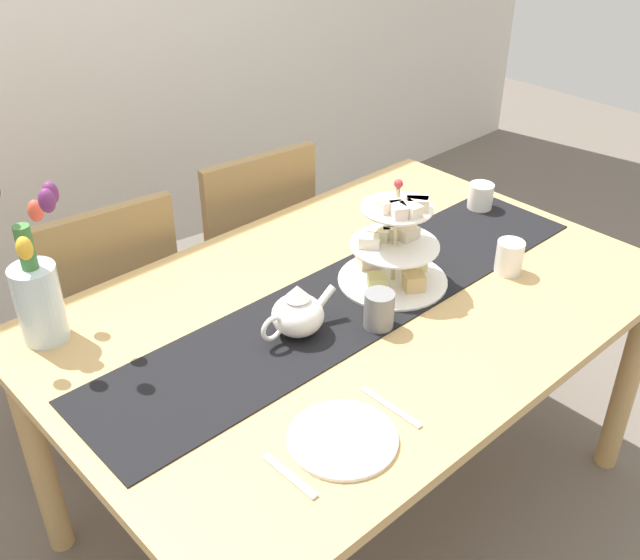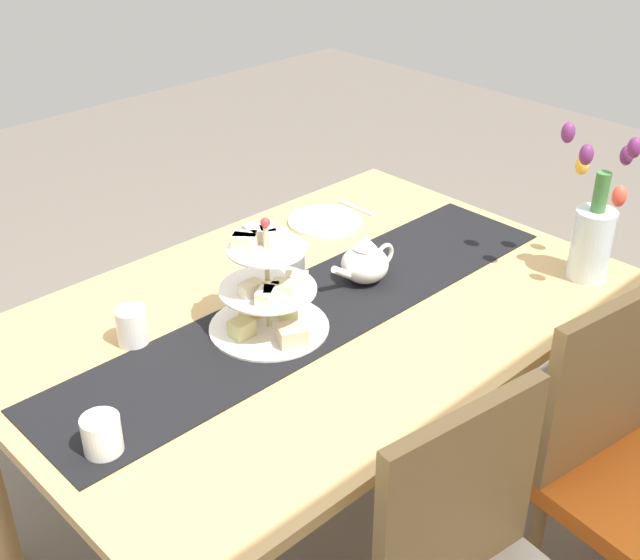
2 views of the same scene
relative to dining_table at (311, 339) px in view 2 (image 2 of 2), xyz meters
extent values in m
plane|color=#6B6056|center=(0.00, 0.00, -0.66)|extent=(8.00, 8.00, 0.00)
cube|color=tan|center=(0.00, 0.00, 0.08)|extent=(1.63, 1.07, 0.03)
cylinder|color=tan|center=(-0.75, -0.47, -0.30)|extent=(0.07, 0.07, 0.73)
cylinder|color=tan|center=(-0.75, 0.47, -0.30)|extent=(0.07, 0.07, 0.73)
cylinder|color=olive|center=(-0.19, 0.63, -0.46)|extent=(0.04, 0.04, 0.41)
cylinder|color=olive|center=(-0.54, 0.68, -0.46)|extent=(0.04, 0.04, 0.41)
cube|color=olive|center=(-0.37, 0.65, 0.02)|extent=(0.42, 0.09, 0.45)
cube|color=olive|center=(0.20, 0.65, 0.02)|extent=(0.42, 0.09, 0.45)
cube|color=black|center=(0.00, 0.01, 0.10)|extent=(1.55, 0.33, 0.00)
cylinder|color=beige|center=(0.14, 0.00, 0.24)|extent=(0.01, 0.01, 0.28)
cylinder|color=white|center=(0.14, 0.00, 0.10)|extent=(0.30, 0.30, 0.01)
cylinder|color=white|center=(0.14, 0.00, 0.21)|extent=(0.24, 0.24, 0.01)
cylinder|color=white|center=(0.14, 0.00, 0.32)|extent=(0.19, 0.19, 0.01)
cube|color=#D6CC81|center=(0.22, -0.01, 0.13)|extent=(0.06, 0.05, 0.04)
cube|color=beige|center=(0.15, 0.09, 0.13)|extent=(0.09, 0.08, 0.05)
cube|color=#D1CF7C|center=(0.08, 0.00, 0.12)|extent=(0.07, 0.07, 0.04)
cube|color=#DAB872|center=(0.15, -0.07, 0.13)|extent=(0.07, 0.07, 0.05)
cube|color=beige|center=(0.19, -0.01, 0.23)|extent=(0.06, 0.04, 0.03)
cube|color=beige|center=(0.19, 0.04, 0.23)|extent=(0.07, 0.06, 0.03)
cube|color=beige|center=(0.17, 0.04, 0.23)|extent=(0.06, 0.07, 0.03)
cube|color=beige|center=(0.13, 0.05, 0.23)|extent=(0.06, 0.07, 0.03)
cube|color=#ECE1C6|center=(0.08, 0.04, 0.23)|extent=(0.06, 0.07, 0.03)
cube|color=beige|center=(0.11, 0.00, 0.34)|extent=(0.06, 0.05, 0.03)
cube|color=beige|center=(0.11, -0.03, 0.34)|extent=(0.06, 0.07, 0.03)
cube|color=beige|center=(0.13, -0.05, 0.34)|extent=(0.04, 0.06, 0.03)
cube|color=beige|center=(0.17, -0.05, 0.34)|extent=(0.06, 0.07, 0.03)
cube|color=beige|center=(0.18, -0.04, 0.34)|extent=(0.06, 0.07, 0.03)
sphere|color=red|center=(0.14, 0.00, 0.39)|extent=(0.02, 0.02, 0.02)
ellipsoid|color=white|center=(-0.20, 0.00, 0.15)|extent=(0.13, 0.13, 0.10)
cone|color=white|center=(-0.20, 0.00, 0.22)|extent=(0.06, 0.06, 0.04)
cylinder|color=white|center=(-0.11, 0.00, 0.16)|extent=(0.07, 0.02, 0.06)
torus|color=white|center=(-0.28, 0.00, 0.15)|extent=(0.07, 0.01, 0.07)
cylinder|color=silver|center=(-0.67, 0.41, 0.20)|extent=(0.11, 0.11, 0.20)
cylinder|color=#3D7538|center=(-0.67, 0.41, 0.35)|extent=(0.04, 0.04, 0.12)
ellipsoid|color=#6B2860|center=(-0.59, 0.39, 0.47)|extent=(0.04, 0.04, 0.06)
ellipsoid|color=#EF4C38|center=(-0.60, 0.49, 0.39)|extent=(0.04, 0.04, 0.06)
ellipsoid|color=#6B2860|center=(-0.69, 0.46, 0.48)|extent=(0.04, 0.04, 0.06)
ellipsoid|color=#6B2860|center=(-0.76, 0.41, 0.43)|extent=(0.04, 0.04, 0.06)
ellipsoid|color=yellow|center=(-0.70, 0.32, 0.39)|extent=(0.04, 0.04, 0.06)
ellipsoid|color=#6B2860|center=(-0.63, 0.30, 0.50)|extent=(0.04, 0.04, 0.06)
cylinder|color=white|center=(0.68, 0.11, 0.14)|extent=(0.08, 0.08, 0.08)
cylinder|color=white|center=(-0.38, -0.34, 0.10)|extent=(0.23, 0.23, 0.01)
cube|color=silver|center=(-0.53, -0.34, 0.10)|extent=(0.02, 0.15, 0.01)
cube|color=silver|center=(-0.24, -0.34, 0.10)|extent=(0.01, 0.17, 0.01)
cylinder|color=slate|center=(-0.04, -0.12, 0.15)|extent=(0.08, 0.08, 0.09)
cylinder|color=white|center=(0.42, -0.18, 0.14)|extent=(0.08, 0.08, 0.09)
camera|label=1|loc=(-1.17, -1.13, 1.20)|focal=41.95mm
camera|label=2|loc=(1.25, 1.33, 1.23)|focal=46.38mm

